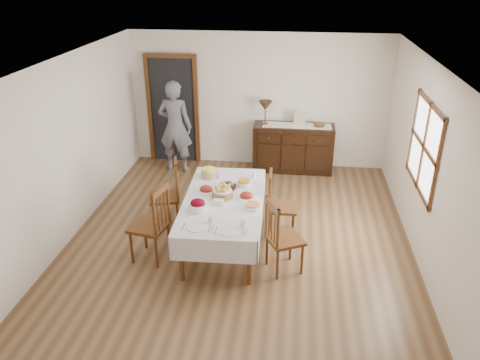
# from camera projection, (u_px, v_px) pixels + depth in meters

# --- Properties ---
(ground) EXTENTS (6.00, 6.00, 0.00)m
(ground) POSITION_uv_depth(u_px,v_px,m) (239.00, 241.00, 6.94)
(ground) COLOR brown
(room_shell) EXTENTS (5.02, 6.02, 2.65)m
(room_shell) POSITION_uv_depth(u_px,v_px,m) (233.00, 126.00, 6.64)
(room_shell) COLOR white
(room_shell) RESTS_ON ground
(dining_table) EXTENTS (1.17, 2.19, 0.74)m
(dining_table) POSITION_uv_depth(u_px,v_px,m) (223.00, 204.00, 6.60)
(dining_table) COLOR silver
(dining_table) RESTS_ON ground
(chair_left_near) EXTENTS (0.55, 0.55, 1.12)m
(chair_left_near) POSITION_uv_depth(u_px,v_px,m) (153.00, 223.00, 6.29)
(chair_left_near) COLOR #512D12
(chair_left_near) RESTS_ON ground
(chair_left_far) EXTENTS (0.55, 0.55, 1.08)m
(chair_left_far) POSITION_uv_depth(u_px,v_px,m) (168.00, 193.00, 7.15)
(chair_left_far) COLOR #512D12
(chair_left_far) RESTS_ON ground
(chair_right_near) EXTENTS (0.58, 0.58, 1.04)m
(chair_right_near) POSITION_uv_depth(u_px,v_px,m) (281.00, 236.00, 6.07)
(chair_right_near) COLOR #512D12
(chair_right_near) RESTS_ON ground
(chair_right_far) EXTENTS (0.43, 0.43, 1.01)m
(chair_right_far) POSITION_uv_depth(u_px,v_px,m) (279.00, 204.00, 6.91)
(chair_right_far) COLOR #512D12
(chair_right_far) RESTS_ON ground
(sideboard) EXTENTS (1.54, 0.56, 0.92)m
(sideboard) POSITION_uv_depth(u_px,v_px,m) (293.00, 148.00, 9.10)
(sideboard) COLOR black
(sideboard) RESTS_ON ground
(person) EXTENTS (0.62, 0.43, 1.91)m
(person) POSITION_uv_depth(u_px,v_px,m) (175.00, 124.00, 8.90)
(person) COLOR slate
(person) RESTS_ON ground
(bread_basket) EXTENTS (0.30, 0.30, 0.18)m
(bread_basket) POSITION_uv_depth(u_px,v_px,m) (222.00, 192.00, 6.57)
(bread_basket) COLOR olive
(bread_basket) RESTS_ON dining_table
(egg_basket) EXTENTS (0.25, 0.25, 0.10)m
(egg_basket) POSITION_uv_depth(u_px,v_px,m) (228.00, 186.00, 6.85)
(egg_basket) COLOR black
(egg_basket) RESTS_ON dining_table
(ham_platter_a) EXTENTS (0.32, 0.32, 0.11)m
(ham_platter_a) POSITION_uv_depth(u_px,v_px,m) (206.00, 190.00, 6.75)
(ham_platter_a) COLOR white
(ham_platter_a) RESTS_ON dining_table
(ham_platter_b) EXTENTS (0.29, 0.29, 0.11)m
(ham_platter_b) POSITION_uv_depth(u_px,v_px,m) (246.00, 196.00, 6.57)
(ham_platter_b) COLOR white
(ham_platter_b) RESTS_ON dining_table
(beet_bowl) EXTENTS (0.26, 0.26, 0.16)m
(beet_bowl) POSITION_uv_depth(u_px,v_px,m) (198.00, 205.00, 6.23)
(beet_bowl) COLOR white
(beet_bowl) RESTS_ON dining_table
(carrot_bowl) EXTENTS (0.21, 0.21, 0.09)m
(carrot_bowl) POSITION_uv_depth(u_px,v_px,m) (244.00, 183.00, 6.92)
(carrot_bowl) COLOR white
(carrot_bowl) RESTS_ON dining_table
(pineapple_bowl) EXTENTS (0.24, 0.24, 0.15)m
(pineapple_bowl) POSITION_uv_depth(u_px,v_px,m) (209.00, 173.00, 7.18)
(pineapple_bowl) COLOR tan
(pineapple_bowl) RESTS_ON dining_table
(casserole_dish) EXTENTS (0.24, 0.24, 0.07)m
(casserole_dish) POSITION_uv_depth(u_px,v_px,m) (253.00, 206.00, 6.29)
(casserole_dish) COLOR white
(casserole_dish) RESTS_ON dining_table
(butter_dish) EXTENTS (0.14, 0.09, 0.07)m
(butter_dish) POSITION_uv_depth(u_px,v_px,m) (218.00, 202.00, 6.39)
(butter_dish) COLOR white
(butter_dish) RESTS_ON dining_table
(setting_left) EXTENTS (0.42, 0.31, 0.10)m
(setting_left) POSITION_uv_depth(u_px,v_px,m) (201.00, 225.00, 5.87)
(setting_left) COLOR white
(setting_left) RESTS_ON dining_table
(setting_right) EXTENTS (0.42, 0.31, 0.10)m
(setting_right) POSITION_uv_depth(u_px,v_px,m) (234.00, 229.00, 5.78)
(setting_right) COLOR white
(setting_right) RESTS_ON dining_table
(glass_far_a) EXTENTS (0.06, 0.06, 0.10)m
(glass_far_a) POSITION_uv_depth(u_px,v_px,m) (220.00, 175.00, 7.17)
(glass_far_a) COLOR white
(glass_far_a) RESTS_ON dining_table
(glass_far_b) EXTENTS (0.06, 0.06, 0.11)m
(glass_far_b) POSITION_uv_depth(u_px,v_px,m) (254.00, 174.00, 7.19)
(glass_far_b) COLOR white
(glass_far_b) RESTS_ON dining_table
(runner) EXTENTS (1.30, 0.35, 0.01)m
(runner) POSITION_uv_depth(u_px,v_px,m) (297.00, 125.00, 8.89)
(runner) COLOR white
(runner) RESTS_ON sideboard
(table_lamp) EXTENTS (0.26, 0.26, 0.46)m
(table_lamp) POSITION_uv_depth(u_px,v_px,m) (265.00, 106.00, 8.81)
(table_lamp) COLOR brown
(table_lamp) RESTS_ON sideboard
(picture_frame) EXTENTS (0.22, 0.08, 0.28)m
(picture_frame) POSITION_uv_depth(u_px,v_px,m) (300.00, 119.00, 8.81)
(picture_frame) COLOR tan
(picture_frame) RESTS_ON sideboard
(deco_bowl) EXTENTS (0.20, 0.20, 0.06)m
(deco_bowl) POSITION_uv_depth(u_px,v_px,m) (319.00, 125.00, 8.83)
(deco_bowl) COLOR #512D12
(deco_bowl) RESTS_ON sideboard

